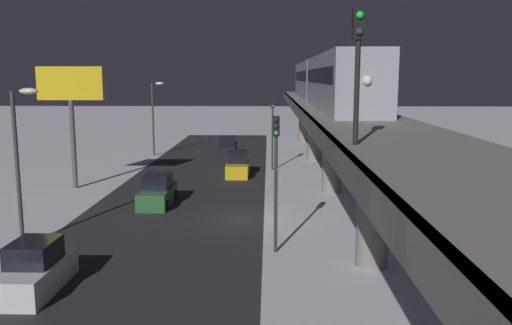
# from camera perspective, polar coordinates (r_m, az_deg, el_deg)

# --- Properties ---
(ground_plane) EXTENTS (240.00, 240.00, 0.00)m
(ground_plane) POSITION_cam_1_polar(r_m,az_deg,el_deg) (30.79, -1.63, -6.13)
(ground_plane) COLOR silver
(avenue_asphalt) EXTENTS (11.00, 89.34, 0.01)m
(avenue_asphalt) POSITION_cam_1_polar(r_m,az_deg,el_deg) (31.28, -9.33, -6.00)
(avenue_asphalt) COLOR #28282D
(avenue_asphalt) RESTS_ON ground_plane
(elevated_railway) EXTENTS (5.00, 89.34, 6.13)m
(elevated_railway) POSITION_cam_1_polar(r_m,az_deg,el_deg) (30.11, 9.85, 3.63)
(elevated_railway) COLOR gray
(elevated_railway) RESTS_ON ground_plane
(subway_train) EXTENTS (2.94, 36.87, 3.40)m
(subway_train) POSITION_cam_1_polar(r_m,az_deg,el_deg) (43.24, 7.47, 8.82)
(subway_train) COLOR #999EA8
(subway_train) RESTS_ON elevated_railway
(rail_signal) EXTENTS (0.36, 0.41, 4.00)m
(rail_signal) POSITION_cam_1_polar(r_m,az_deg,el_deg) (16.06, 10.96, 11.57)
(rail_signal) COLOR black
(rail_signal) RESTS_ON elevated_railway
(sedan_green) EXTENTS (1.91, 4.68, 1.97)m
(sedan_green) POSITION_cam_1_polar(r_m,az_deg,el_deg) (34.69, -10.58, -3.20)
(sedan_green) COLOR #2D6038
(sedan_green) RESTS_ON ground_plane
(sedan_black) EXTENTS (1.80, 4.40, 1.97)m
(sedan_black) POSITION_cam_1_polar(r_m,az_deg,el_deg) (56.00, -3.10, 1.66)
(sedan_black) COLOR black
(sedan_black) RESTS_ON ground_plane
(sedan_white) EXTENTS (1.80, 4.23, 1.97)m
(sedan_white) POSITION_cam_1_polar(r_m,az_deg,el_deg) (22.38, -22.73, -10.70)
(sedan_white) COLOR silver
(sedan_white) RESTS_ON ground_plane
(sedan_yellow_2) EXTENTS (1.80, 4.77, 1.97)m
(sedan_yellow_2) POSITION_cam_1_polar(r_m,az_deg,el_deg) (44.30, -1.95, -0.34)
(sedan_yellow_2) COLOR gold
(sedan_yellow_2) RESTS_ON ground_plane
(traffic_light_near) EXTENTS (0.32, 0.44, 6.40)m
(traffic_light_near) POSITION_cam_1_polar(r_m,az_deg,el_deg) (24.19, 2.17, -0.19)
(traffic_light_near) COLOR #2D2D2D
(traffic_light_near) RESTS_ON ground_plane
(traffic_light_mid) EXTENTS (0.32, 0.44, 6.40)m
(traffic_light_mid) POSITION_cam_1_polar(r_m,az_deg,el_deg) (46.30, 1.80, 4.32)
(traffic_light_mid) COLOR #2D2D2D
(traffic_light_mid) RESTS_ON ground_plane
(commercial_billboard) EXTENTS (4.80, 0.36, 8.90)m
(commercial_billboard) POSITION_cam_1_polar(r_m,az_deg,el_deg) (40.69, -19.39, 6.84)
(commercial_billboard) COLOR #4C4C51
(commercial_billboard) RESTS_ON ground_plane
(street_lamp_near) EXTENTS (1.35, 0.44, 7.65)m
(street_lamp_near) POSITION_cam_1_polar(r_m,az_deg,el_deg) (27.54, -24.08, 1.46)
(street_lamp_near) COLOR #38383D
(street_lamp_near) RESTS_ON ground_plane
(street_lamp_far) EXTENTS (1.35, 0.44, 7.65)m
(street_lamp_far) POSITION_cam_1_polar(r_m,az_deg,el_deg) (56.02, -10.87, 5.64)
(street_lamp_far) COLOR #38383D
(street_lamp_far) RESTS_ON ground_plane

